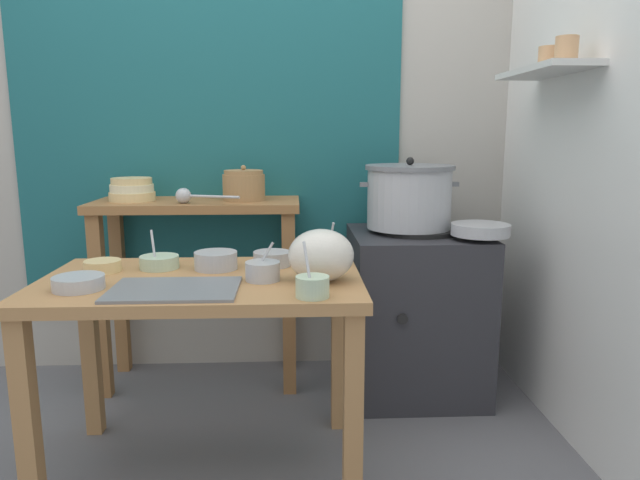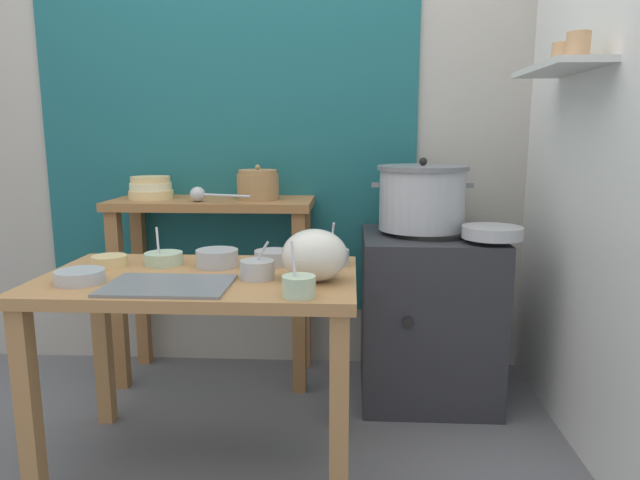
% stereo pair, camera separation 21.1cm
% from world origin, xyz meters
% --- Properties ---
extents(ground_plane, '(9.00, 9.00, 0.00)m').
position_xyz_m(ground_plane, '(0.00, 0.00, 0.00)').
color(ground_plane, slate).
extents(wall_back, '(4.40, 0.12, 2.60)m').
position_xyz_m(wall_back, '(0.08, 1.10, 1.30)').
color(wall_back, '#B2ADA3').
rests_on(wall_back, ground).
extents(wall_right, '(0.30, 3.20, 2.60)m').
position_xyz_m(wall_right, '(1.40, 0.20, 1.30)').
color(wall_right, white).
rests_on(wall_right, ground).
extents(prep_table, '(1.10, 0.66, 0.72)m').
position_xyz_m(prep_table, '(-0.05, 0.07, 0.61)').
color(prep_table, '#B27F4C').
rests_on(prep_table, ground).
extents(back_shelf_table, '(0.96, 0.40, 0.90)m').
position_xyz_m(back_shelf_table, '(-0.19, 0.83, 0.68)').
color(back_shelf_table, '#9E6B3D').
rests_on(back_shelf_table, ground).
extents(stove_block, '(0.60, 0.61, 0.78)m').
position_xyz_m(stove_block, '(0.83, 0.70, 0.38)').
color(stove_block, '#2D2D33').
rests_on(stove_block, ground).
extents(steamer_pot, '(0.45, 0.41, 0.32)m').
position_xyz_m(steamer_pot, '(0.79, 0.72, 0.93)').
color(steamer_pot, '#B7BABF').
rests_on(steamer_pot, stove_block).
extents(clay_pot, '(0.20, 0.20, 0.17)m').
position_xyz_m(clay_pot, '(0.03, 0.83, 0.97)').
color(clay_pot, '#A37A4C').
rests_on(clay_pot, back_shelf_table).
extents(bowl_stack_enamel, '(0.21, 0.21, 0.11)m').
position_xyz_m(bowl_stack_enamel, '(-0.49, 0.83, 0.95)').
color(bowl_stack_enamel, '#E5C684').
rests_on(bowl_stack_enamel, back_shelf_table).
extents(ladle, '(0.30, 0.12, 0.07)m').
position_xyz_m(ladle, '(-0.22, 0.72, 0.94)').
color(ladle, '#B7BABF').
rests_on(ladle, back_shelf_table).
extents(serving_tray, '(0.40, 0.28, 0.01)m').
position_xyz_m(serving_tray, '(-0.11, -0.10, 0.72)').
color(serving_tray, slate).
rests_on(serving_tray, prep_table).
extents(plastic_bag, '(0.22, 0.19, 0.18)m').
position_xyz_m(plastic_bag, '(0.36, -0.00, 0.81)').
color(plastic_bag, silver).
rests_on(plastic_bag, prep_table).
extents(wide_pan, '(0.25, 0.25, 0.05)m').
position_xyz_m(wide_pan, '(1.06, 0.51, 0.81)').
color(wide_pan, '#B7BABF').
rests_on(wide_pan, stove_block).
extents(prep_bowl_0, '(0.13, 0.13, 0.04)m').
position_xyz_m(prep_bowl_0, '(-0.42, 0.17, 0.74)').
color(prep_bowl_0, '#E5C684').
rests_on(prep_bowl_0, prep_table).
extents(prep_bowl_1, '(0.16, 0.16, 0.06)m').
position_xyz_m(prep_bowl_1, '(-0.02, 0.19, 0.75)').
color(prep_bowl_1, '#B7BABF').
rests_on(prep_bowl_1, prep_table).
extents(prep_bowl_2, '(0.14, 0.14, 0.05)m').
position_xyz_m(prep_bowl_2, '(0.18, 0.23, 0.75)').
color(prep_bowl_2, '#B7BABF').
rests_on(prep_bowl_2, prep_table).
extents(prep_bowl_3, '(0.16, 0.16, 0.04)m').
position_xyz_m(prep_bowl_3, '(-0.42, -0.07, 0.74)').
color(prep_bowl_3, '#B7BABF').
rests_on(prep_bowl_3, prep_table).
extents(prep_bowl_4, '(0.14, 0.14, 0.14)m').
position_xyz_m(prep_bowl_4, '(-0.23, 0.21, 0.75)').
color(prep_bowl_4, '#B7D1AD').
rests_on(prep_bowl_4, prep_table).
extents(prep_bowl_5, '(0.12, 0.12, 0.13)m').
position_xyz_m(prep_bowl_5, '(0.16, 0.02, 0.75)').
color(prep_bowl_5, '#B7BABF').
rests_on(prep_bowl_5, prep_table).
extents(prep_bowl_6, '(0.18, 0.18, 0.16)m').
position_xyz_m(prep_bowl_6, '(0.38, 0.25, 0.75)').
color(prep_bowl_6, '#B7BABF').
rests_on(prep_bowl_6, prep_table).
extents(prep_bowl_7, '(0.10, 0.10, 0.17)m').
position_xyz_m(prep_bowl_7, '(0.32, -0.19, 0.76)').
color(prep_bowl_7, '#B7D1AD').
rests_on(prep_bowl_7, prep_table).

